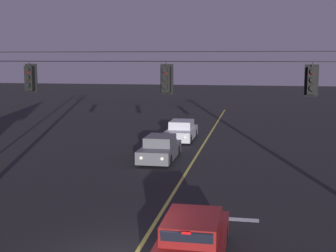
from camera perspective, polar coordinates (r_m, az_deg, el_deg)
name	(u,v)px	position (r m, az deg, el deg)	size (l,w,h in m)	color
lane_centre_stripe	(186,173)	(24.05, 2.19, -5.63)	(0.14, 60.00, 0.01)	#D1C64C
stop_bar_paint	(211,218)	(17.55, 5.25, -10.95)	(3.40, 0.36, 0.01)	silver
signal_span_assembly	(163,115)	(17.57, -0.60, 1.37)	(17.51, 0.32, 7.03)	#2D2116
traffic_light_leftmost	(29,78)	(19.17, -16.36, 5.54)	(0.48, 0.41, 1.22)	black
traffic_light_left_inner	(166,79)	(17.42, -0.24, 5.64)	(0.48, 0.41, 1.22)	black
traffic_light_centre	(312,81)	(17.22, 16.95, 5.26)	(0.48, 0.41, 1.22)	black
car_waiting_near_lane	(193,241)	(13.72, 2.98, -13.63)	(1.80, 4.33, 1.39)	maroon
car_oncoming_lead	(160,149)	(26.79, -1.00, -2.79)	(1.80, 4.42, 1.39)	#4C4C51
car_oncoming_trailing	(181,131)	(33.35, 1.62, -0.62)	(1.80, 4.42, 1.39)	#A5A5AD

